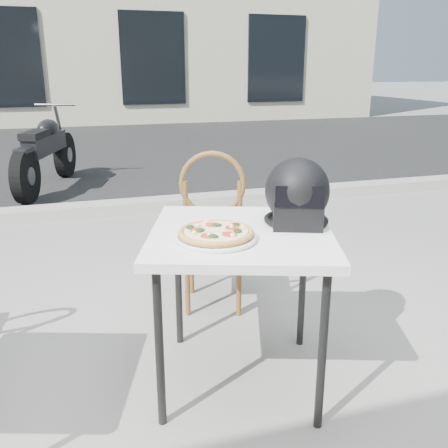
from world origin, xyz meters
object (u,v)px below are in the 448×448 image
object	(u,v)px
pizza	(216,232)
motorcycle	(46,153)
cafe_table_main	(241,245)
helmet	(297,195)
cafe_chair_main	(213,223)
plate	(216,238)

from	to	relation	value
pizza	motorcycle	world-z (taller)	motorcycle
cafe_table_main	motorcycle	bearing A→B (deg)	102.37
pizza	helmet	distance (m)	0.44
cafe_chair_main	pizza	bearing A→B (deg)	93.10
cafe_table_main	plate	world-z (taller)	plate
plate	helmet	world-z (taller)	helmet
pizza	plate	bearing A→B (deg)	-106.67
pizza	cafe_chair_main	size ratio (longest dim) A/B	0.31
pizza	cafe_chair_main	xyz separation A→B (m)	(0.22, 0.81, -0.23)
cafe_chair_main	motorcycle	size ratio (longest dim) A/B	0.52
cafe_chair_main	motorcycle	bearing A→B (deg)	-55.85
plate	motorcycle	xyz separation A→B (m)	(-0.82, 4.46, -0.32)
helmet	cafe_chair_main	distance (m)	0.79
pizza	cafe_chair_main	world-z (taller)	cafe_chair_main
cafe_table_main	motorcycle	distance (m)	4.48
cafe_table_main	plate	xyz separation A→B (m)	(-0.14, -0.08, 0.08)
plate	pizza	size ratio (longest dim) A/B	1.42
cafe_table_main	cafe_chair_main	distance (m)	0.74
pizza	cafe_chair_main	bearing A→B (deg)	74.86
plate	helmet	xyz separation A→B (m)	(0.41, 0.11, 0.12)
plate	cafe_chair_main	distance (m)	0.86
cafe_table_main	pizza	distance (m)	0.19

